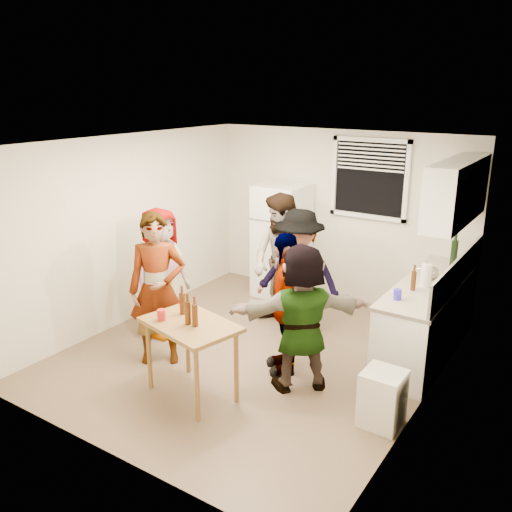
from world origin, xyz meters
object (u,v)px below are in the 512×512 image
Objects in this scene: guest_grey at (164,332)px; guest_back_left at (281,327)px; trash_bin at (382,401)px; guest_black at (284,369)px; beer_bottle_table at (188,324)px; wine_bottle at (453,266)px; kettle at (430,279)px; guest_stripe at (162,360)px; beer_bottle_counter at (413,290)px; red_cup at (162,320)px; guest_back_right at (297,337)px; blue_cup at (397,299)px; refrigerator at (282,241)px; guest_orange at (300,386)px; serving_table at (193,394)px.

guest_back_left is (1.19, 0.98, 0.00)m from guest_grey.
trash_bin is 0.34× the size of guest_black.
wine_bottle is at bearing 59.76° from beer_bottle_table.
guest_stripe is at bearing -124.98° from kettle.
beer_bottle_counter is (-0.05, -0.48, 0.00)m from kettle.
red_cup reaches higher than guest_back_left.
wine_bottle is 1.52× the size of beer_bottle_counter.
red_cup is 0.07× the size of guest_back_right.
kettle reaches higher than guest_back_left.
beer_bottle_counter is at bearing 46.32° from red_cup.
blue_cup is 2.49m from red_cup.
beer_bottle_counter is 0.14× the size of guest_black.
guest_back_left is (0.63, -1.06, -0.85)m from refrigerator.
beer_bottle_table is 2.13× the size of red_cup.
guest_back_left is at bearing 178.81° from beer_bottle_counter.
refrigerator is at bearing -179.28° from wine_bottle.
guest_grey is at bearing -46.63° from guest_orange.
blue_cup is at bearing 1.28° from guest_back_left.
guest_back_left reaches higher than guest_black.
wine_bottle is 2.35m from guest_back_left.
guest_grey is 0.94× the size of guest_stripe.
beer_bottle_table is at bearing -123.66° from guest_grey.
wine_bottle is 3.76m from red_cup.
blue_cup is 2.38m from serving_table.
blue_cup is 0.06× the size of guest_back_left.
beer_bottle_table reaches higher than guest_orange.
guest_back_right is (0.25, 1.80, 0.00)m from serving_table.
serving_table reaches higher than guest_orange.
blue_cup is at bearing -11.42° from guest_stripe.
guest_stripe is 1.45m from guest_black.
trash_bin is 2.29m from red_cup.
kettle reaches higher than guest_grey.
kettle reaches higher than guest_black.
guest_stripe is 1.71m from guest_back_left.
guest_black is at bearing -58.30° from refrigerator.
serving_table is (-1.79, -3.02, -0.90)m from wine_bottle.
kettle is 0.14× the size of guest_back_right.
guest_black is at bearing 53.70° from red_cup.
red_cup is 0.07× the size of guest_black.
refrigerator is at bearing 171.38° from guest_black.
guest_stripe is (-2.37, -1.15, -0.90)m from blue_cup.
kettle is at bearing 55.01° from beer_bottle_table.
guest_black is at bearing -113.75° from kettle.
beer_bottle_counter is at bearing 98.21° from trash_bin.
guest_back_left is (-1.72, 0.04, -0.90)m from beer_bottle_counter.
kettle is at bearing -60.53° from guest_grey.
serving_table is (-1.69, -2.37, -0.90)m from kettle.
beer_bottle_counter is 0.37m from blue_cup.
wine_bottle is at bearing 0.72° from refrigerator.
guest_back_left is at bearing 92.54° from beer_bottle_table.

